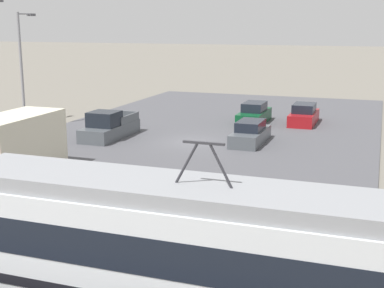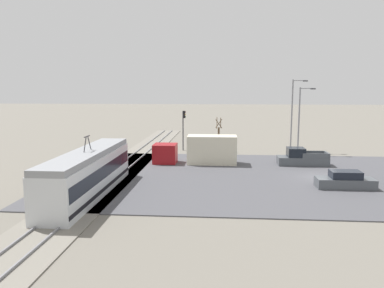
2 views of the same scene
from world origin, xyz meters
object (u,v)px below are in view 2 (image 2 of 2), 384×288
object	(u,v)px
street_lamp_mid_block	(293,111)
box_truck	(201,151)
light_rail_tram	(88,174)
street_tree	(219,136)
traffic_light_pole	(184,125)
sedan_car_2	(345,181)
pickup_truck	(302,158)
street_lamp_near_crossing	(301,116)
no_parking_sign	(195,142)

from	to	relation	value
street_lamp_mid_block	box_truck	bearing A→B (deg)	130.31
light_rail_tram	box_truck	distance (m)	15.12
street_tree	traffic_light_pole	bearing A→B (deg)	87.68
sedan_car_2	street_lamp_mid_block	world-z (taller)	street_lamp_mid_block
pickup_truck	street_lamp_near_crossing	size ratio (longest dim) A/B	0.63
sedan_car_2	street_lamp_mid_block	distance (m)	19.73
sedan_car_2	box_truck	bearing A→B (deg)	53.29
sedan_car_2	street_lamp_mid_block	bearing A→B (deg)	2.43
light_rail_tram	street_lamp_mid_block	distance (m)	30.21
pickup_truck	street_lamp_near_crossing	xyz separation A→B (m)	(7.51, -1.28, 4.02)
traffic_light_pole	sedan_car_2	bearing A→B (deg)	-140.14
light_rail_tram	pickup_truck	size ratio (longest dim) A/B	2.69
street_lamp_near_crossing	box_truck	bearing A→B (deg)	121.69
light_rail_tram	pickup_truck	distance (m)	22.76
box_truck	sedan_car_2	xyz separation A→B (m)	(-9.29, -12.45, -0.82)
pickup_truck	street_tree	distance (m)	12.58
pickup_truck	traffic_light_pole	world-z (taller)	traffic_light_pole
light_rail_tram	street_tree	xyz separation A→B (m)	(21.63, -9.80, 0.28)
box_truck	no_parking_sign	distance (m)	7.27
sedan_car_2	traffic_light_pole	world-z (taller)	traffic_light_pole
light_rail_tram	sedan_car_2	xyz separation A→B (m)	(3.61, -20.35, -1.08)
street_tree	street_lamp_mid_block	size ratio (longest dim) A/B	0.48
no_parking_sign	pickup_truck	bearing A→B (deg)	-121.07
traffic_light_pole	street_tree	distance (m)	4.86
box_truck	street_lamp_mid_block	world-z (taller)	street_lamp_mid_block
street_lamp_near_crossing	no_parking_sign	bearing A→B (deg)	91.33
box_truck	traffic_light_pole	world-z (taller)	traffic_light_pole
street_lamp_near_crossing	no_parking_sign	xyz separation A→B (m)	(-0.31, 13.25, -3.42)
sedan_car_2	street_lamp_mid_block	xyz separation A→B (m)	(19.16, 0.81, 4.64)
pickup_truck	no_parking_sign	bearing A→B (deg)	58.93
box_truck	pickup_truck	world-z (taller)	box_truck
traffic_light_pole	street_lamp_near_crossing	size ratio (longest dim) A/B	0.63
pickup_truck	traffic_light_pole	xyz separation A→B (m)	(8.95, 13.60, 2.64)
light_rail_tram	sedan_car_2	size ratio (longest dim) A/B	3.05
sedan_car_2	street_tree	xyz separation A→B (m)	(18.02, 10.55, 1.36)
sedan_car_2	street_lamp_near_crossing	size ratio (longest dim) A/B	0.56
traffic_light_pole	no_parking_sign	xyz separation A→B (m)	(-1.75, -1.64, -2.04)
traffic_light_pole	no_parking_sign	world-z (taller)	traffic_light_pole
pickup_truck	traffic_light_pole	distance (m)	16.49
pickup_truck	street_tree	xyz separation A→B (m)	(8.76, 8.94, 1.26)
street_tree	street_lamp_near_crossing	distance (m)	10.66
light_rail_tram	no_parking_sign	distance (m)	21.19
street_lamp_mid_block	traffic_light_pole	bearing A→B (deg)	93.77
light_rail_tram	no_parking_sign	world-z (taller)	light_rail_tram
traffic_light_pole	street_lamp_near_crossing	distance (m)	15.02
box_truck	street_lamp_near_crossing	world-z (taller)	street_lamp_near_crossing
traffic_light_pole	street_lamp_mid_block	xyz separation A→B (m)	(0.95, -14.40, 1.90)
street_lamp_near_crossing	street_lamp_mid_block	bearing A→B (deg)	11.54
light_rail_tram	street_lamp_near_crossing	bearing A→B (deg)	-44.50
box_truck	traffic_light_pole	xyz separation A→B (m)	(8.93, 2.76, 1.92)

